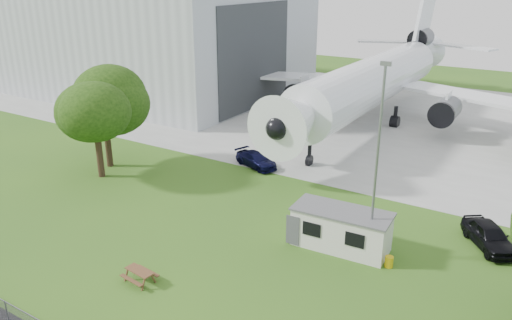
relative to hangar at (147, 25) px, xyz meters
The scene contains 11 objects.
ground 53.16m from the hangar, 43.47° to the right, with size 160.00×160.00×0.00m, color #47781F.
concrete_apron 39.17m from the hangar, ahead, with size 120.00×46.00×0.03m, color #B7B7B2.
hangar is the anchor object (origin of this frame).
airliner 36.21m from the hangar, ahead, with size 46.36×47.73×17.69m.
site_cabin 53.87m from the hangar, 33.87° to the right, with size 6.82×3.06×2.62m.
picnic_west 54.18m from the hangar, 47.52° to the right, with size 1.80×1.50×0.76m, color brown, non-canonical shape.
lamp_mast 55.06m from the hangar, 32.84° to the right, with size 0.16×0.16×12.00m, color slate.
tree_west_big 34.31m from the hangar, 53.07° to the right, with size 7.86×7.86×9.96m.
tree_west_small 36.85m from the hangar, 53.47° to the right, with size 6.68×6.68×9.08m.
car_ne_hatch 58.39m from the hangar, 25.18° to the right, with size 1.89×4.69×1.60m, color black.
car_apron_van 38.96m from the hangar, 32.49° to the right, with size 1.85×4.54×1.32m, color black.
Camera 1 is at (16.58, -20.45, 16.54)m, focal length 35.00 mm.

